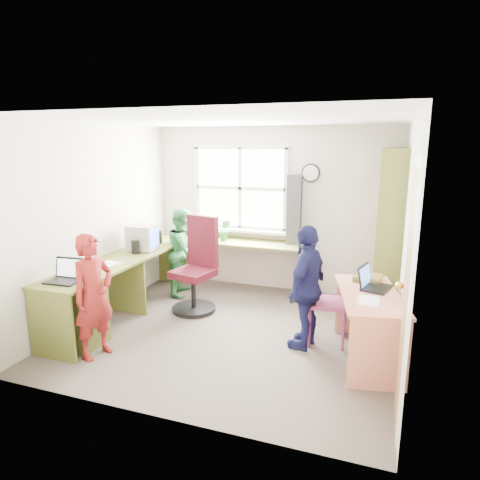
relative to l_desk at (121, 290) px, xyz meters
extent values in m
cube|color=#4A423A|center=(1.31, 0.28, -0.47)|extent=(3.60, 3.40, 0.02)
cube|color=white|center=(1.31, 0.28, 1.95)|extent=(3.60, 3.40, 0.02)
cube|color=beige|center=(1.31, 1.99, 0.74)|extent=(3.60, 0.02, 2.40)
cube|color=beige|center=(1.31, -1.43, 0.74)|extent=(3.60, 0.02, 2.40)
cube|color=beige|center=(-0.50, 0.28, 0.74)|extent=(0.02, 3.40, 2.40)
cube|color=beige|center=(3.12, 0.28, 0.74)|extent=(0.02, 3.40, 2.40)
cube|color=white|center=(0.81, 1.97, 1.04)|extent=(1.40, 0.01, 1.20)
cube|color=white|center=(0.81, 1.96, 1.04)|extent=(1.48, 0.04, 1.28)
cube|color=#9C7043|center=(3.09, -0.77, 0.54)|extent=(0.02, 0.82, 2.00)
sphere|color=gold|center=(3.06, -0.44, 0.54)|extent=(0.07, 0.07, 0.07)
cylinder|color=black|center=(1.86, 1.96, 1.29)|extent=(0.26, 0.03, 0.26)
cylinder|color=white|center=(1.86, 1.95, 1.29)|extent=(0.22, 0.01, 0.22)
cube|color=#616829|center=(-0.19, 0.38, 0.28)|extent=(0.60, 2.70, 0.03)
cube|color=#616829|center=(1.06, 1.70, 0.28)|extent=(1.65, 0.56, 0.03)
cube|color=#616829|center=(-0.19, 0.38, -0.10)|extent=(0.56, 0.03, 0.72)
cube|color=#616829|center=(-0.19, -0.94, -0.10)|extent=(0.56, 0.03, 0.72)
cube|color=#616829|center=(-0.19, 1.70, -0.10)|extent=(0.56, 0.03, 0.72)
cube|color=#616829|center=(1.86, 1.70, -0.10)|extent=(0.03, 0.52, 0.72)
cube|color=#616829|center=(-0.19, -0.57, -0.10)|extent=(0.54, 0.45, 0.72)
cube|color=#E68F73|center=(2.81, 0.14, 0.23)|extent=(0.81, 1.31, 0.03)
cube|color=#E68F73|center=(2.94, -0.43, -0.12)|extent=(0.52, 0.14, 0.68)
cube|color=#E68F73|center=(2.69, 0.72, -0.12)|extent=(0.52, 0.14, 0.68)
cube|color=#616829|center=(2.96, 0.96, 0.59)|extent=(0.30, 0.02, 2.10)
cube|color=#616829|center=(2.96, 1.96, 0.59)|extent=(0.30, 0.02, 2.10)
cube|color=#616829|center=(2.96, 1.46, 1.63)|extent=(0.30, 1.00, 0.02)
cube|color=#616829|center=(2.96, 1.46, -0.40)|extent=(0.30, 1.00, 0.02)
cube|color=#616829|center=(2.96, 1.46, -0.04)|extent=(0.30, 1.00, 0.02)
cube|color=#616829|center=(2.96, 1.46, 0.34)|extent=(0.30, 1.00, 0.02)
cube|color=#616829|center=(2.96, 1.46, 0.72)|extent=(0.30, 1.00, 0.02)
cube|color=#616829|center=(2.96, 1.46, 1.10)|extent=(0.30, 1.00, 0.02)
cube|color=#616829|center=(2.96, 1.46, 1.48)|extent=(0.30, 1.00, 0.02)
cube|color=#B02419|center=(2.96, 1.16, -0.25)|extent=(0.25, 0.28, 0.27)
cube|color=#194696|center=(2.96, 1.48, -0.24)|extent=(0.25, 0.30, 0.29)
cube|color=#1E7D36|center=(2.96, 1.78, -0.23)|extent=(0.25, 0.26, 0.30)
cube|color=gold|center=(2.96, 1.16, 0.13)|extent=(0.25, 0.28, 0.30)
cube|color=#74327D|center=(2.96, 1.48, 0.14)|extent=(0.25, 0.30, 0.32)
cube|color=orange|center=(2.96, 1.78, 0.12)|extent=(0.25, 0.26, 0.29)
cube|color=#252525|center=(2.96, 1.16, 0.52)|extent=(0.25, 0.28, 0.32)
cube|color=beige|center=(2.96, 1.48, 0.50)|extent=(0.25, 0.30, 0.29)
cube|color=#B02419|center=(2.96, 1.78, 0.51)|extent=(0.25, 0.26, 0.30)
cube|color=#194696|center=(2.96, 1.16, 0.88)|extent=(0.25, 0.28, 0.29)
cube|color=#1E7D36|center=(2.96, 1.48, 0.89)|extent=(0.25, 0.30, 0.30)
cube|color=gold|center=(2.96, 1.78, 0.90)|extent=(0.25, 0.26, 0.32)
cube|color=#74327D|center=(2.96, 1.16, 1.27)|extent=(0.25, 0.28, 0.30)
cube|color=orange|center=(2.96, 1.48, 1.28)|extent=(0.25, 0.30, 0.32)
cube|color=#252525|center=(2.96, 1.78, 1.26)|extent=(0.25, 0.26, 0.29)
cylinder|color=black|center=(0.60, 0.71, -0.43)|extent=(0.68, 0.68, 0.05)
cylinder|color=black|center=(0.60, 0.71, -0.19)|extent=(0.07, 0.07, 0.43)
cube|color=#420C14|center=(0.60, 0.71, 0.06)|extent=(0.56, 0.56, 0.09)
cube|color=#420C14|center=(0.65, 0.93, 0.45)|extent=(0.46, 0.17, 0.68)
cylinder|color=#95315E|center=(2.21, 0.20, -0.23)|extent=(0.04, 0.04, 0.45)
cylinder|color=#95315E|center=(2.57, 0.23, -0.23)|extent=(0.04, 0.04, 0.45)
cylinder|color=#95315E|center=(2.18, 0.55, -0.23)|extent=(0.04, 0.04, 0.45)
cylinder|color=#95315E|center=(2.53, 0.59, -0.23)|extent=(0.04, 0.04, 0.45)
cube|color=#95315E|center=(2.37, 0.39, 0.00)|extent=(0.46, 0.46, 0.04)
cube|color=#95315E|center=(2.18, 0.37, 0.26)|extent=(0.07, 0.40, 0.50)
cube|color=#97969A|center=(-0.16, 0.76, 0.30)|extent=(0.27, 0.22, 0.02)
cube|color=#97969A|center=(-0.16, 0.76, 0.47)|extent=(0.38, 0.34, 0.33)
cube|color=#3F72F2|center=(0.02, 0.77, 0.47)|extent=(0.03, 0.27, 0.24)
cube|color=black|center=(-0.21, -0.69, 0.30)|extent=(0.35, 0.27, 0.02)
cube|color=black|center=(-0.22, -0.57, 0.41)|extent=(0.34, 0.08, 0.22)
cube|color=white|center=(-0.22, -0.57, 0.41)|extent=(0.30, 0.06, 0.18)
cube|color=black|center=(2.87, 0.31, 0.26)|extent=(0.33, 0.39, 0.02)
cube|color=black|center=(2.74, 0.34, 0.37)|extent=(0.14, 0.35, 0.23)
cube|color=#3F72F2|center=(2.75, 0.34, 0.37)|extent=(0.11, 0.30, 0.18)
cube|color=black|center=(-0.15, 0.58, 0.38)|extent=(0.11, 0.11, 0.18)
cube|color=black|center=(-0.17, 1.16, 0.39)|extent=(0.11, 0.11, 0.19)
cube|color=black|center=(1.67, 1.82, 0.79)|extent=(0.21, 0.19, 0.99)
cube|color=red|center=(2.77, 0.57, 0.28)|extent=(0.31, 0.31, 0.05)
cube|color=white|center=(-0.20, 0.00, 0.30)|extent=(0.28, 0.36, 0.00)
cube|color=white|center=(2.81, -0.07, 0.25)|extent=(0.20, 0.29, 0.00)
imported|color=#2D7234|center=(0.66, 1.69, 0.45)|extent=(0.20, 0.17, 0.31)
imported|color=maroon|center=(0.17, -0.71, 0.19)|extent=(0.41, 0.53, 1.29)
imported|color=#2F773E|center=(0.18, 1.30, 0.17)|extent=(0.60, 0.70, 1.26)
imported|color=#161845|center=(2.17, 0.22, 0.22)|extent=(0.49, 0.84, 1.34)
camera|label=1|loc=(2.92, -4.07, 1.71)|focal=32.00mm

